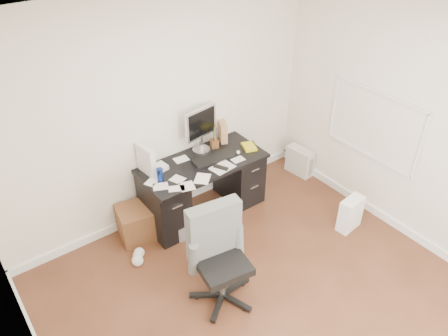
# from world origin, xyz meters

# --- Properties ---
(ground) EXTENTS (4.00, 4.00, 0.00)m
(ground) POSITION_xyz_m (0.00, 0.00, 0.00)
(ground) COLOR #432515
(ground) RESTS_ON ground
(room_shell) EXTENTS (4.02, 4.02, 2.71)m
(room_shell) POSITION_xyz_m (0.03, 0.03, 1.66)
(room_shell) COLOR silver
(room_shell) RESTS_ON ground
(desk) EXTENTS (1.50, 0.70, 0.75)m
(desk) POSITION_xyz_m (0.30, 1.65, 0.40)
(desk) COLOR black
(desk) RESTS_ON ground
(loose_papers) EXTENTS (1.10, 0.60, 0.00)m
(loose_papers) POSITION_xyz_m (0.10, 1.60, 0.75)
(loose_papers) COLOR silver
(loose_papers) RESTS_ON desk
(lcd_monitor) EXTENTS (0.49, 0.33, 0.58)m
(lcd_monitor) POSITION_xyz_m (0.43, 1.87, 1.04)
(lcd_monitor) COLOR silver
(lcd_monitor) RESTS_ON desk
(keyboard) EXTENTS (0.52, 0.22, 0.03)m
(keyboard) POSITION_xyz_m (0.43, 1.62, 0.76)
(keyboard) COLOR black
(keyboard) RESTS_ON desk
(computer_mouse) EXTENTS (0.06, 0.06, 0.06)m
(computer_mouse) POSITION_xyz_m (0.73, 1.53, 0.78)
(computer_mouse) COLOR silver
(computer_mouse) RESTS_ON desk
(travel_mug) EXTENTS (0.07, 0.07, 0.16)m
(travel_mug) POSITION_xyz_m (-0.28, 1.62, 0.83)
(travel_mug) COLOR navy
(travel_mug) RESTS_ON desk
(white_binder) EXTENTS (0.17, 0.31, 0.34)m
(white_binder) POSITION_xyz_m (-0.32, 1.84, 0.92)
(white_binder) COLOR silver
(white_binder) RESTS_ON desk
(magazine_file) EXTENTS (0.19, 0.24, 0.25)m
(magazine_file) POSITION_xyz_m (0.78, 1.91, 0.88)
(magazine_file) COLOR #A47D4F
(magazine_file) RESTS_ON desk
(pen_cup) EXTENTS (0.14, 0.14, 0.27)m
(pen_cup) POSITION_xyz_m (0.60, 1.83, 0.88)
(pen_cup) COLOR #553718
(pen_cup) RESTS_ON desk
(yellow_book) EXTENTS (0.21, 0.24, 0.03)m
(yellow_book) POSITION_xyz_m (0.94, 1.57, 0.77)
(yellow_book) COLOR gold
(yellow_book) RESTS_ON desk
(paper_remote) EXTENTS (0.30, 0.25, 0.02)m
(paper_remote) POSITION_xyz_m (0.42, 1.42, 0.76)
(paper_remote) COLOR silver
(paper_remote) RESTS_ON desk
(office_chair) EXTENTS (0.70, 0.70, 1.08)m
(office_chair) POSITION_xyz_m (-0.31, 0.43, 0.54)
(office_chair) COLOR #4D504D
(office_chair) RESTS_ON ground
(pc_tower) EXTENTS (0.22, 0.40, 0.39)m
(pc_tower) POSITION_xyz_m (1.86, 1.55, 0.19)
(pc_tower) COLOR #AAA499
(pc_tower) RESTS_ON ground
(shopping_bag) EXTENTS (0.34, 0.26, 0.42)m
(shopping_bag) POSITION_xyz_m (1.53, 0.37, 0.21)
(shopping_bag) COLOR white
(shopping_bag) RESTS_ON ground
(wicker_basket) EXTENTS (0.46, 0.46, 0.40)m
(wicker_basket) POSITION_xyz_m (-0.58, 1.75, 0.20)
(wicker_basket) COLOR #4A2B16
(wicker_basket) RESTS_ON ground
(desk_printer) EXTENTS (0.38, 0.34, 0.19)m
(desk_printer) POSITION_xyz_m (-0.20, 1.47, 0.10)
(desk_printer) COLOR slate
(desk_printer) RESTS_ON ground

